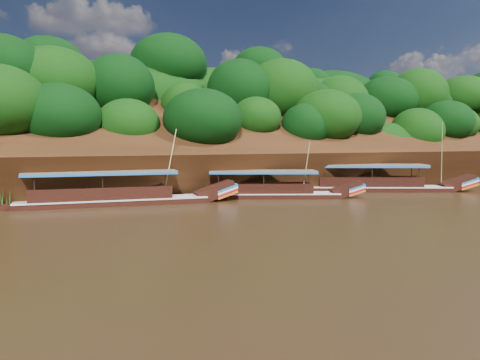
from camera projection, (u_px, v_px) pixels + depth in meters
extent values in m
plane|color=black|center=(315.00, 210.00, 33.05)|extent=(160.00, 160.00, 0.00)
cube|color=black|center=(224.00, 154.00, 47.13)|extent=(120.00, 16.12, 13.64)
cube|color=black|center=(191.00, 181.00, 56.40)|extent=(120.00, 24.00, 12.00)
ellipsoid|color=#09380B|center=(169.00, 155.00, 43.64)|extent=(18.00, 8.00, 6.40)
ellipsoid|color=#09380B|center=(199.00, 103.00, 52.95)|extent=(24.00, 11.00, 8.40)
ellipsoid|color=#09380B|center=(412.00, 153.00, 56.14)|extent=(18.00, 8.00, 6.00)
ellipsoid|color=#09380B|center=(425.00, 113.00, 66.75)|extent=(22.00, 10.00, 8.00)
cube|color=black|center=(378.00, 191.00, 45.17)|extent=(13.18, 8.17, 0.95)
cube|color=silver|center=(378.00, 187.00, 45.13)|extent=(13.21, 8.23, 0.11)
cube|color=black|center=(457.00, 184.00, 44.98)|extent=(3.64, 3.00, 1.85)
cube|color=#1B67B5|center=(466.00, 180.00, 44.94)|extent=(2.30, 2.37, 0.69)
cube|color=#A71312|center=(466.00, 184.00, 44.97)|extent=(2.30, 2.37, 0.69)
cube|color=brown|center=(369.00, 165.00, 44.98)|extent=(10.70, 7.16, 0.13)
cube|color=#1B67B5|center=(369.00, 166.00, 44.99)|extent=(10.70, 7.16, 0.19)
cylinder|color=tan|center=(442.00, 154.00, 44.24)|extent=(2.04, 1.70, 5.85)
cube|color=black|center=(271.00, 198.00, 39.84)|extent=(11.32, 6.66, 0.86)
cube|color=silver|center=(271.00, 193.00, 39.80)|extent=(11.35, 6.72, 0.10)
cube|color=black|center=(347.00, 190.00, 39.92)|extent=(3.13, 2.56, 1.62)
cube|color=#1B67B5|center=(355.00, 187.00, 39.91)|extent=(1.96, 2.08, 0.59)
cube|color=#A71312|center=(355.00, 190.00, 39.94)|extent=(1.96, 2.08, 0.59)
cube|color=brown|center=(263.00, 171.00, 39.63)|extent=(9.18, 5.92, 0.11)
cube|color=#1B67B5|center=(263.00, 172.00, 39.64)|extent=(9.18, 5.92, 0.17)
cylinder|color=tan|center=(306.00, 168.00, 39.11)|extent=(0.19, 0.97, 4.31)
cube|color=black|center=(114.00, 205.00, 35.39)|extent=(14.18, 3.97, 0.95)
cube|color=silver|center=(114.00, 199.00, 35.36)|extent=(14.19, 4.04, 0.11)
cube|color=black|center=(215.00, 192.00, 37.87)|extent=(3.47, 2.13, 1.88)
cube|color=#1B67B5|center=(225.00, 187.00, 38.13)|extent=(1.92, 2.01, 0.70)
cube|color=#A71312|center=(225.00, 192.00, 38.16)|extent=(1.92, 2.01, 0.70)
cube|color=brown|center=(102.00, 172.00, 34.90)|extent=(11.20, 3.96, 0.13)
cube|color=#1B67B5|center=(102.00, 173.00, 34.91)|extent=(11.20, 3.96, 0.19)
cylinder|color=tan|center=(170.00, 162.00, 36.30)|extent=(1.50, 1.20, 5.20)
cone|color=#225F17|center=(1.00, 201.00, 32.67)|extent=(1.50, 1.50, 1.37)
cone|color=#225F17|center=(89.00, 191.00, 35.25)|extent=(1.50, 1.50, 2.08)
cone|color=#225F17|center=(200.00, 189.00, 39.53)|extent=(1.50, 1.50, 1.65)
cone|color=#225F17|center=(272.00, 185.00, 41.99)|extent=(1.50, 1.50, 1.77)
cone|color=#225F17|center=(316.00, 182.00, 44.93)|extent=(1.50, 1.50, 1.74)
cone|color=#225F17|center=(361.00, 182.00, 46.76)|extent=(1.50, 1.50, 1.57)
cone|color=#225F17|center=(423.00, 177.00, 51.05)|extent=(1.50, 1.50, 1.93)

